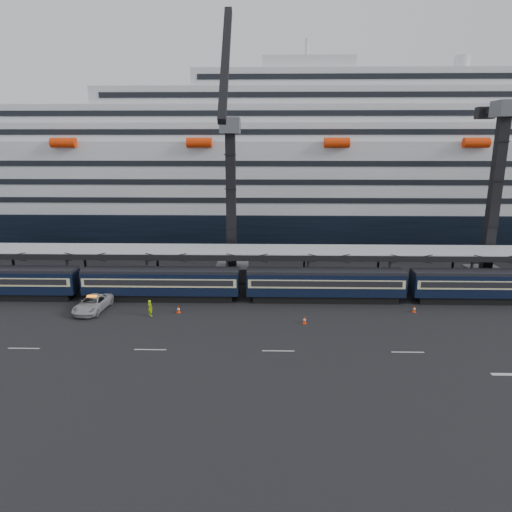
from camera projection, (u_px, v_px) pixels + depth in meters
The scene contains 11 objects.
ground at pixel (416, 335), 46.02m from camera, with size 260.00×260.00×0.00m, color black.
train at pixel (353, 284), 55.28m from camera, with size 133.05×3.00×4.05m.
canopy at pixel (385, 252), 58.32m from camera, with size 130.00×6.25×5.53m.
cruise_ship at pixel (340, 177), 87.65m from camera, with size 214.09×28.84×34.00m.
crane_dark_near at pixel (231, 195), 61.59m from camera, with size 4.50×17.75×35.08m.
crane_dark_mid at pixel (497, 186), 59.50m from camera, with size 4.50×18.24×39.64m.
pickup_truck at pixel (93, 304), 52.39m from camera, with size 2.81×6.10×1.69m, color #9FA0A6.
worker at pixel (150, 308), 50.74m from camera, with size 0.69×0.45×1.88m, color #B5DB0B.
traffic_cone_b at pixel (179, 309), 51.87m from camera, with size 0.43×0.43×0.85m.
traffic_cone_c at pixel (305, 320), 48.76m from camera, with size 0.42×0.42×0.83m.
traffic_cone_d at pixel (414, 309), 52.05m from camera, with size 0.39×0.39×0.77m.
Camera 1 is at (-15.20, -43.06, 18.90)m, focal length 32.00 mm.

